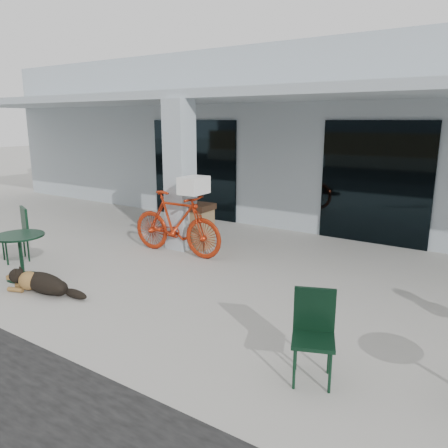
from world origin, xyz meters
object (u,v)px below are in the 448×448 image
Objects in this scene: cafe_chair_far_a at (313,339)px; cafe_table_near at (21,257)px; dog at (44,282)px; cafe_chair_near at (14,235)px; trash_receptacle at (199,226)px; bicycle at (176,223)px.

cafe_table_near is at bearing 156.72° from cafe_chair_far_a.
cafe_chair_near reaches higher than dog.
trash_receptacle is at bearing 69.58° from cafe_chair_near.
dog is 1.18× the size of trash_receptacle.
bicycle is at bearing 124.34° from cafe_chair_far_a.
dog is 2.09m from cafe_chair_near.
cafe_chair_near reaches higher than cafe_chair_far_a.
trash_receptacle reaches higher than dog.
bicycle is 2.24× the size of trash_receptacle.
cafe_chair_near is at bearing 129.57° from bicycle.
cafe_chair_far_a is (6.43, -0.61, -0.04)m from cafe_chair_near.
trash_receptacle is (-4.00, 3.35, -0.01)m from cafe_chair_far_a.
cafe_chair_far_a is (5.42, -0.12, 0.09)m from cafe_table_near.
bicycle reaches higher than cafe_chair_near.
cafe_table_near is 0.80× the size of cafe_chair_near.
bicycle is 1.91× the size of dog.
dog is 0.98m from cafe_table_near.
trash_receptacle is at bearing 61.70° from dog.
dog is at bearing 1.17° from cafe_chair_near.
trash_receptacle is (0.49, 3.44, 0.29)m from dog.
cafe_chair_near is 1.09× the size of trash_receptacle.
cafe_chair_near reaches higher than trash_receptacle.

